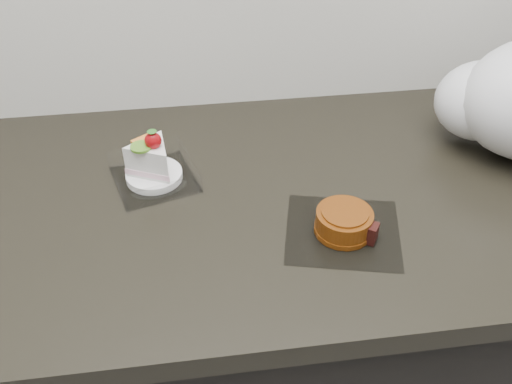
% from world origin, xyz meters
% --- Properties ---
extents(counter, '(2.04, 0.64, 0.90)m').
position_xyz_m(counter, '(0.00, 1.69, 0.45)').
color(counter, black).
rests_on(counter, ground).
extents(cake_tray, '(0.16, 0.16, 0.11)m').
position_xyz_m(cake_tray, '(-0.16, 1.75, 0.93)').
color(cake_tray, white).
rests_on(cake_tray, counter).
extents(mooncake_wrap, '(0.21, 0.20, 0.04)m').
position_xyz_m(mooncake_wrap, '(0.14, 1.57, 0.92)').
color(mooncake_wrap, white).
rests_on(mooncake_wrap, counter).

